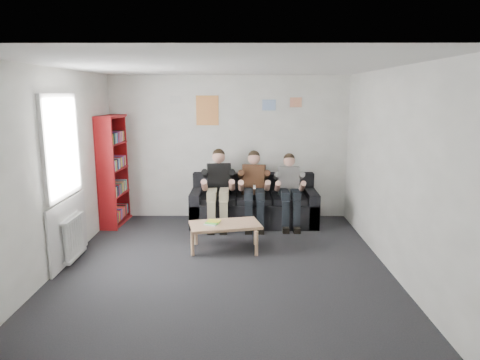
# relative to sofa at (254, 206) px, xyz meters

# --- Properties ---
(room_shell) EXTENTS (5.00, 5.00, 5.00)m
(room_shell) POSITION_rel_sofa_xyz_m (-0.46, -2.07, 1.03)
(room_shell) COLOR black
(room_shell) RESTS_ON ground
(sofa) EXTENTS (2.28, 0.93, 0.88)m
(sofa) POSITION_rel_sofa_xyz_m (0.00, 0.00, 0.00)
(sofa) COLOR black
(sofa) RESTS_ON ground
(bookshelf) EXTENTS (0.30, 0.89, 1.98)m
(bookshelf) POSITION_rel_sofa_xyz_m (-2.54, -0.06, 0.67)
(bookshelf) COLOR maroon
(bookshelf) RESTS_ON ground
(coffee_table) EXTENTS (1.05, 0.58, 0.42)m
(coffee_table) POSITION_rel_sofa_xyz_m (-0.47, -1.43, 0.05)
(coffee_table) COLOR tan
(coffee_table) RESTS_ON ground
(game_cases) EXTENTS (0.23, 0.20, 0.05)m
(game_cases) POSITION_rel_sofa_xyz_m (-0.66, -1.46, 0.13)
(game_cases) COLOR silver
(game_cases) RESTS_ON coffee_table
(person_left) EXTENTS (0.42, 0.91, 1.39)m
(person_left) POSITION_rel_sofa_xyz_m (-0.64, -0.21, 0.37)
(person_left) COLOR black
(person_left) RESTS_ON sofa
(person_middle) EXTENTS (0.41, 0.87, 1.36)m
(person_middle) POSITION_rel_sofa_xyz_m (0.00, -0.21, 0.36)
(person_middle) COLOR #4E2F1A
(person_middle) RESTS_ON sofa
(person_right) EXTENTS (0.38, 0.82, 1.31)m
(person_right) POSITION_rel_sofa_xyz_m (0.64, -0.20, 0.34)
(person_right) COLOR silver
(person_right) RESTS_ON sofa
(radiator) EXTENTS (0.10, 0.64, 0.60)m
(radiator) POSITION_rel_sofa_xyz_m (-2.61, -1.87, 0.03)
(radiator) COLOR white
(radiator) RESTS_ON ground
(window) EXTENTS (0.05, 1.30, 2.36)m
(window) POSITION_rel_sofa_xyz_m (-2.69, -1.87, 0.71)
(window) COLOR white
(window) RESTS_ON room_shell
(poster_large) EXTENTS (0.42, 0.01, 0.55)m
(poster_large) POSITION_rel_sofa_xyz_m (-0.86, 0.42, 1.73)
(poster_large) COLOR #E0CB4F
(poster_large) RESTS_ON room_shell
(poster_blue) EXTENTS (0.25, 0.01, 0.20)m
(poster_blue) POSITION_rel_sofa_xyz_m (0.29, 0.42, 1.83)
(poster_blue) COLOR #4386E4
(poster_blue) RESTS_ON room_shell
(poster_pink) EXTENTS (0.22, 0.01, 0.18)m
(poster_pink) POSITION_rel_sofa_xyz_m (0.79, 0.42, 1.88)
(poster_pink) COLOR #B43880
(poster_pink) RESTS_ON room_shell
(poster_sign) EXTENTS (0.20, 0.01, 0.14)m
(poster_sign) POSITION_rel_sofa_xyz_m (-1.46, 0.42, 1.93)
(poster_sign) COLOR silver
(poster_sign) RESTS_ON room_shell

